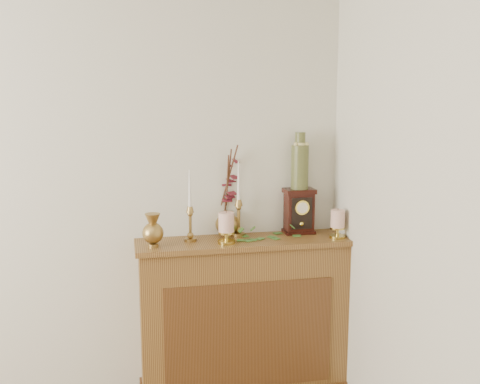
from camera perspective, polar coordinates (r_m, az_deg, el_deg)
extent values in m
cube|color=olive|center=(3.39, 0.37, -12.69)|extent=(1.20, 0.30, 0.90)
cube|color=brown|center=(3.28, 0.93, -14.41)|extent=(0.96, 0.01, 0.63)
cube|color=olive|center=(3.24, 0.38, -5.08)|extent=(1.24, 0.34, 0.03)
cube|color=brown|center=(3.58, 0.36, -18.91)|extent=(1.23, 0.33, 0.06)
cylinder|color=#A37941|center=(3.21, -5.05, -4.85)|extent=(0.07, 0.07, 0.02)
sphere|color=#A37941|center=(3.20, -5.06, -4.41)|extent=(0.04, 0.04, 0.04)
cylinder|color=#A37941|center=(3.19, -5.07, -3.37)|extent=(0.02, 0.02, 0.12)
sphere|color=#A37941|center=(3.17, -5.09, -2.24)|extent=(0.03, 0.03, 0.03)
cone|color=#A37941|center=(3.17, -5.10, -1.78)|extent=(0.04, 0.04, 0.03)
cone|color=silver|center=(3.15, -5.13, 0.35)|extent=(0.02, 0.02, 0.21)
cylinder|color=#A37941|center=(3.31, -0.14, -4.33)|extent=(0.07, 0.07, 0.02)
sphere|color=#A37941|center=(3.31, -0.14, -3.86)|extent=(0.04, 0.04, 0.04)
cylinder|color=#A37941|center=(3.29, -0.14, -2.77)|extent=(0.02, 0.02, 0.13)
sphere|color=#A37941|center=(3.28, -0.14, -1.58)|extent=(0.03, 0.03, 0.03)
cone|color=#A37941|center=(3.27, -0.14, -1.10)|extent=(0.05, 0.05, 0.04)
cone|color=silver|center=(3.25, -0.15, 1.14)|extent=(0.02, 0.02, 0.23)
cylinder|color=#A37941|center=(3.11, -8.80, -5.37)|extent=(0.06, 0.06, 0.02)
sphere|color=#A37941|center=(3.09, -8.84, -4.15)|extent=(0.12, 0.12, 0.12)
cone|color=#A37941|center=(3.08, -8.87, -2.72)|extent=(0.08, 0.08, 0.06)
cylinder|color=#A37941|center=(3.33, -1.26, -4.33)|extent=(0.06, 0.06, 0.01)
ellipsoid|color=#A37941|center=(3.31, -1.27, -3.28)|extent=(0.15, 0.15, 0.13)
cylinder|color=#A37941|center=(3.30, -1.27, -2.22)|extent=(0.07, 0.07, 0.03)
cylinder|color=#472819|center=(3.28, -1.31, 0.85)|extent=(0.01, 0.09, 0.35)
cylinder|color=#472819|center=(3.28, -1.23, 1.12)|extent=(0.04, 0.07, 0.38)
cylinder|color=#472819|center=(3.27, -1.17, 1.39)|extent=(0.10, 0.10, 0.40)
cylinder|color=gold|center=(3.15, -1.39, -5.09)|extent=(0.10, 0.10, 0.02)
cylinder|color=gold|center=(3.14, -1.40, -4.58)|extent=(0.02, 0.02, 0.04)
cylinder|color=gold|center=(3.14, -1.40, -4.14)|extent=(0.09, 0.09, 0.01)
cylinder|color=beige|center=(3.12, -1.40, -3.08)|extent=(0.09, 0.09, 0.11)
cylinder|color=#472819|center=(3.11, -1.41, -2.01)|extent=(0.00, 0.00, 0.01)
cylinder|color=gold|center=(3.32, 9.85, -4.48)|extent=(0.09, 0.09, 0.02)
cylinder|color=gold|center=(3.31, 9.86, -4.02)|extent=(0.02, 0.02, 0.04)
cylinder|color=gold|center=(3.31, 9.87, -3.62)|extent=(0.09, 0.09, 0.01)
cylinder|color=beige|center=(3.29, 9.90, -2.68)|extent=(0.08, 0.08, 0.10)
cylinder|color=#472819|center=(3.28, 9.93, -1.72)|extent=(0.00, 0.00, 0.01)
cube|color=#3F772D|center=(3.28, -0.64, -4.55)|extent=(0.06, 0.06, 0.00)
cube|color=#3F772D|center=(3.28, 2.64, -4.58)|extent=(0.04, 0.05, 0.00)
cube|color=#3F772D|center=(3.26, 4.96, -4.71)|extent=(0.06, 0.06, 0.00)
cube|color=#3F772D|center=(3.22, -0.49, -4.85)|extent=(0.05, 0.05, 0.00)
cube|color=#3F772D|center=(3.31, 2.14, -4.47)|extent=(0.06, 0.06, 0.00)
cube|color=#3F772D|center=(3.32, -0.42, -4.40)|extent=(0.06, 0.06, 0.00)
cube|color=#3F772D|center=(3.31, 1.04, -4.46)|extent=(0.05, 0.06, 0.00)
cube|color=#3F772D|center=(3.35, 1.80, -4.28)|extent=(0.04, 0.05, 0.00)
cube|color=#3F772D|center=(3.36, 5.12, -4.24)|extent=(0.06, 0.06, 0.00)
cube|color=#3F772D|center=(3.30, 1.99, -4.49)|extent=(0.06, 0.06, 0.00)
cube|color=#3F772D|center=(3.29, 4.01, -4.54)|extent=(0.06, 0.06, 0.00)
cube|color=#3F772D|center=(3.26, 0.11, -3.88)|extent=(0.05, 0.04, 0.02)
cube|color=#3F772D|center=(3.21, 1.32, -3.74)|extent=(0.05, 0.04, 0.02)
cube|color=#3F772D|center=(3.32, 5.32, -3.49)|extent=(0.05, 0.05, 0.02)
cube|color=black|center=(3.41, 5.97, -3.99)|extent=(0.18, 0.13, 0.02)
cube|color=black|center=(3.38, 6.00, -2.07)|extent=(0.16, 0.11, 0.23)
cube|color=black|center=(3.36, 6.04, 0.11)|extent=(0.18, 0.13, 0.03)
cube|color=black|center=(3.33, 6.30, -2.18)|extent=(0.13, 0.01, 0.19)
cylinder|color=yellow|center=(3.32, 6.34, -1.59)|extent=(0.09, 0.01, 0.09)
cylinder|color=silver|center=(3.32, 6.34, -1.59)|extent=(0.06, 0.00, 0.06)
sphere|color=yellow|center=(3.35, 6.27, -3.22)|extent=(0.03, 0.03, 0.03)
cylinder|color=#183022|center=(3.34, 6.09, 2.54)|extent=(0.10, 0.10, 0.26)
cylinder|color=#183022|center=(3.32, 6.14, 5.32)|extent=(0.06, 0.06, 0.09)
cylinder|color=#CABD75|center=(3.32, 6.13, 4.86)|extent=(0.07, 0.07, 0.02)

